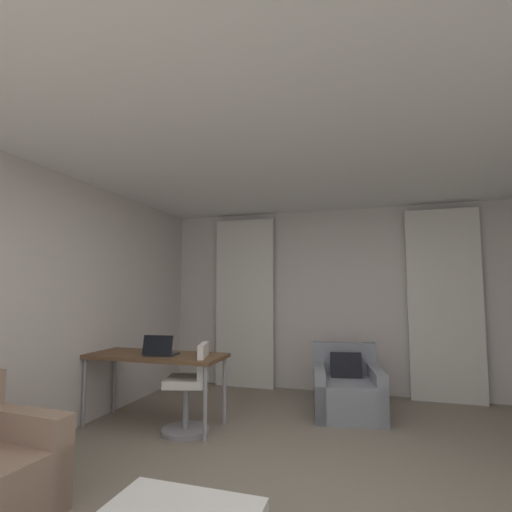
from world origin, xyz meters
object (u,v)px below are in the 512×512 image
at_px(armchair, 347,391).
at_px(desk, 156,360).
at_px(laptop, 161,351).
at_px(desk_chair, 190,392).

bearing_deg(armchair, desk, -153.38).
relative_size(armchair, laptop, 2.75).
xyz_separation_m(desk, laptop, (0.10, -0.08, 0.11)).
bearing_deg(laptop, armchair, 29.77).
relative_size(desk, desk_chair, 1.70).
bearing_deg(desk, desk_chair, -9.52).
bearing_deg(laptop, desk, 142.82).
xyz_separation_m(armchair, desk, (-1.94, -0.97, 0.41)).
bearing_deg(desk, laptop, -37.18).
height_order(desk, laptop, laptop).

